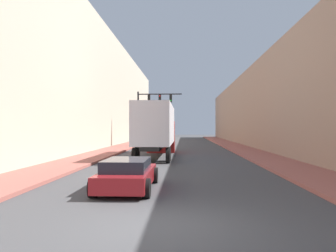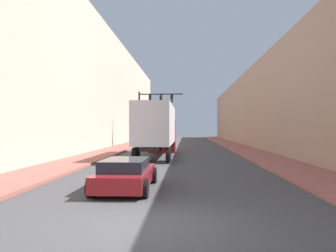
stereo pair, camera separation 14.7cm
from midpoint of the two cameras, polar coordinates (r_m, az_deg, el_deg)
ground_plane at (r=7.88m, az=-1.97°, el=-17.10°), size 200.00×200.00×0.00m
sidewalk_right at (r=38.03m, az=11.69°, el=-3.61°), size 2.91×80.00×0.15m
sidewalk_left at (r=38.25m, az=-7.88°, el=-3.59°), size 2.91×80.00×0.15m
building_right at (r=38.97m, az=18.17°, el=3.11°), size 6.00×80.00×9.17m
building_left at (r=39.51m, az=-14.27°, el=6.23°), size 6.00×80.00×13.53m
semi_truck at (r=25.59m, az=-2.08°, el=-0.38°), size 2.46×11.64×3.95m
sedan_car at (r=12.28m, az=-7.42°, el=-8.34°), size 1.98×4.22×1.13m
traffic_signal_gantry at (r=38.55m, az=-3.36°, el=3.17°), size 5.23×0.35×6.52m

